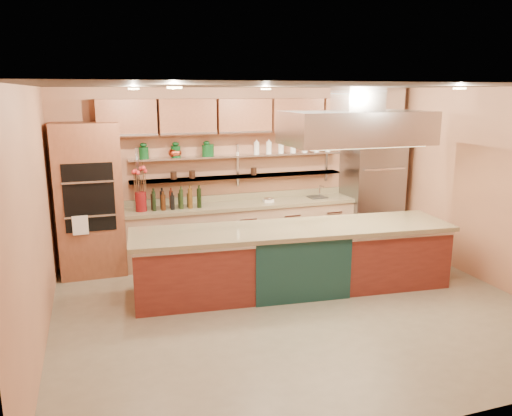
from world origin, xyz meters
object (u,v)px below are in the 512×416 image
object	(u,v)px
island	(294,259)
kitchen_scale	(268,199)
copper_kettle	(174,153)
green_canister	(209,150)
refrigerator	(372,188)
flower_vase	(141,202)

from	to	relation	value
island	kitchen_scale	xyz separation A→B (m)	(0.17, 1.55, 0.52)
kitchen_scale	copper_kettle	size ratio (longest dim) A/B	0.87
island	kitchen_scale	world-z (taller)	kitchen_scale
island	green_canister	bearing A→B (deg)	118.84
copper_kettle	green_canister	xyz separation A→B (m)	(0.57, 0.00, 0.02)
copper_kettle	green_canister	bearing A→B (deg)	0.00
refrigerator	kitchen_scale	bearing A→B (deg)	179.71
green_canister	kitchen_scale	bearing A→B (deg)	-13.07
refrigerator	copper_kettle	xyz separation A→B (m)	(-3.48, 0.23, 0.74)
copper_kettle	green_canister	distance (m)	0.57
kitchen_scale	green_canister	size ratio (longest dim) A/B	0.83
refrigerator	flower_vase	bearing A→B (deg)	179.86
green_canister	flower_vase	bearing A→B (deg)	-169.08
kitchen_scale	green_canister	world-z (taller)	green_canister
kitchen_scale	green_canister	bearing A→B (deg)	160.82
flower_vase	copper_kettle	xyz separation A→B (m)	(0.57, 0.22, 0.71)
island	copper_kettle	xyz separation A→B (m)	(-1.34, 1.77, 1.33)
refrigerator	copper_kettle	bearing A→B (deg)	176.22
kitchen_scale	green_canister	xyz separation A→B (m)	(-0.95, 0.22, 0.84)
green_canister	island	bearing A→B (deg)	-66.37
island	kitchen_scale	bearing A→B (deg)	88.79
copper_kettle	island	bearing A→B (deg)	-52.82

